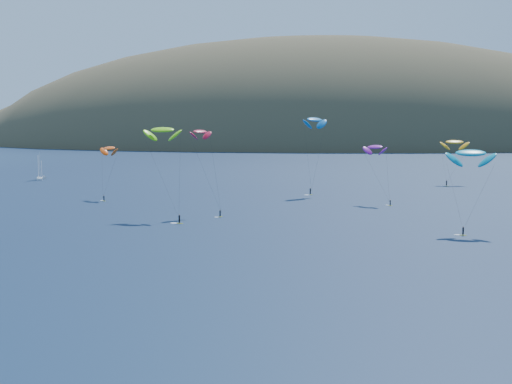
{
  "coord_description": "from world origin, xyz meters",
  "views": [
    {
      "loc": [
        28.72,
        -63.06,
        24.3
      ],
      "look_at": [
        14.86,
        80.0,
        9.0
      ],
      "focal_mm": 50.0,
      "sensor_mm": 36.0,
      "label": 1
    }
  ],
  "objects": [
    {
      "name": "kitesurfer_9",
      "position": [
        -2.16,
        112.27,
        20.43
      ],
      "size": [
        9.49,
        10.08,
        22.32
      ],
      "rotation": [
        0.0,
        0.0,
        0.9
      ],
      "color": "#C4CC16",
      "rests_on": "ground"
    },
    {
      "name": "ground",
      "position": [
        0.0,
        0.0,
        0.0
      ],
      "size": [
        2800.0,
        2800.0,
        0.0
      ],
      "primitive_type": "plane",
      "color": "black",
      "rests_on": "ground"
    },
    {
      "name": "sailboat",
      "position": [
        -80.66,
        200.88,
        0.92
      ],
      "size": [
        9.06,
        8.23,
        10.81
      ],
      "rotation": [
        0.0,
        0.0,
        0.35
      ],
      "color": "silver",
      "rests_on": "ground"
    },
    {
      "name": "kitesurfer_3",
      "position": [
        -10.29,
        105.96,
        21.02
      ],
      "size": [
        11.52,
        13.67,
        23.56
      ],
      "rotation": [
        0.0,
        0.0,
        -0.05
      ],
      "color": "#C4CC16",
      "rests_on": "ground"
    },
    {
      "name": "kitesurfer_6",
      "position": [
        42.73,
        138.8,
        15.73
      ],
      "size": [
        8.5,
        10.33,
        17.84
      ],
      "rotation": [
        0.0,
        0.0,
        -0.67
      ],
      "color": "#C4CC16",
      "rests_on": "ground"
    },
    {
      "name": "kitesurfer_5",
      "position": [
        59.13,
        89.6,
        16.65
      ],
      "size": [
        10.3,
        8.57,
        19.35
      ],
      "rotation": [
        0.0,
        0.0,
        -0.19
      ],
      "color": "#C4CC16",
      "rests_on": "ground"
    },
    {
      "name": "kitesurfer_1",
      "position": [
        -35.07,
        143.15,
        14.86
      ],
      "size": [
        7.94,
        11.82,
        16.94
      ],
      "rotation": [
        0.0,
        0.0,
        -0.64
      ],
      "color": "#C4CC16",
      "rests_on": "ground"
    },
    {
      "name": "kitesurfer_11",
      "position": [
        75.09,
        198.77,
        15.1
      ],
      "size": [
        9.76,
        11.32,
        17.82
      ],
      "rotation": [
        0.0,
        0.0,
        -0.02
      ],
      "color": "#C4CC16",
      "rests_on": "ground"
    },
    {
      "name": "island",
      "position": [
        39.4,
        562.36,
        -10.74
      ],
      "size": [
        730.0,
        300.0,
        210.0
      ],
      "color": "#3D3526",
      "rests_on": "ground"
    },
    {
      "name": "kitesurfer_4",
      "position": [
        25.43,
        160.15,
        23.24
      ],
      "size": [
        9.57,
        10.0,
        25.94
      ],
      "rotation": [
        0.0,
        0.0,
        0.85
      ],
      "color": "#C4CC16",
      "rests_on": "ground"
    }
  ]
}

